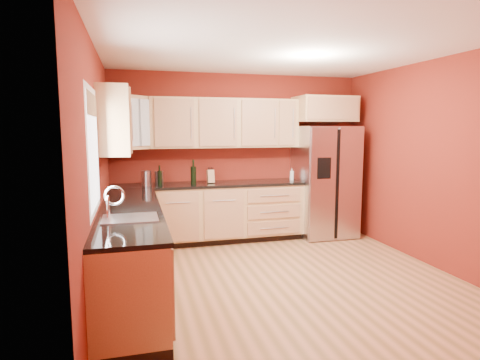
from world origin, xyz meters
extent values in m
plane|color=olive|center=(0.00, 0.00, 0.00)|extent=(4.00, 4.00, 0.00)
plane|color=white|center=(0.00, 0.00, 2.60)|extent=(4.00, 4.00, 0.00)
cube|color=maroon|center=(0.00, 2.00, 1.30)|extent=(4.00, 0.04, 2.60)
cube|color=maroon|center=(0.00, -2.00, 1.30)|extent=(4.00, 0.04, 2.60)
cube|color=maroon|center=(-2.00, 0.00, 1.30)|extent=(0.04, 4.00, 2.60)
cube|color=maroon|center=(2.00, 0.00, 1.30)|extent=(0.04, 4.00, 2.60)
cube|color=tan|center=(-0.55, 1.70, 0.44)|extent=(2.90, 0.60, 0.88)
cube|color=tan|center=(-1.70, 0.00, 0.44)|extent=(0.60, 2.80, 0.88)
cube|color=black|center=(-0.55, 1.69, 0.90)|extent=(2.90, 0.62, 0.04)
cube|color=black|center=(-1.69, 0.00, 0.90)|extent=(0.62, 2.80, 0.04)
cube|color=tan|center=(-0.25, 1.83, 1.83)|extent=(2.30, 0.33, 0.75)
cube|color=tan|center=(-1.83, 0.72, 1.83)|extent=(0.33, 1.35, 0.75)
cube|color=tan|center=(-1.67, 1.67, 1.83)|extent=(0.67, 0.67, 0.75)
cube|color=tan|center=(1.35, 1.70, 2.05)|extent=(0.92, 0.60, 0.40)
cube|color=#A9A8AD|center=(1.35, 1.62, 0.89)|extent=(0.90, 0.75, 1.78)
cube|color=white|center=(-1.98, -0.50, 1.55)|extent=(0.03, 0.90, 1.00)
cylinder|color=#A9A8AD|center=(-1.47, 1.64, 1.03)|extent=(0.16, 0.16, 0.22)
cylinder|color=#A9A8AD|center=(-1.28, 1.72, 1.02)|extent=(0.14, 0.14, 0.20)
cube|color=tan|center=(-0.52, 1.69, 1.02)|extent=(0.10, 0.10, 0.20)
cylinder|color=white|center=(0.80, 1.68, 1.01)|extent=(0.08, 0.08, 0.18)
camera|label=1|loc=(-1.65, -4.25, 1.74)|focal=30.00mm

